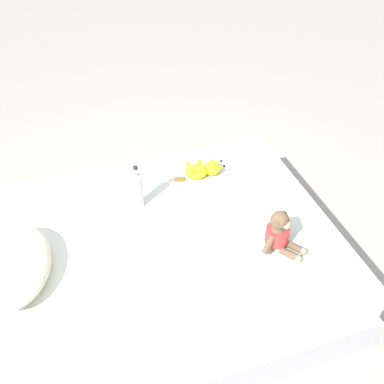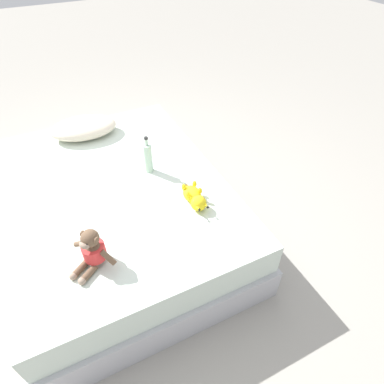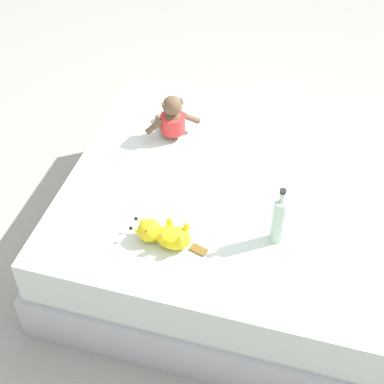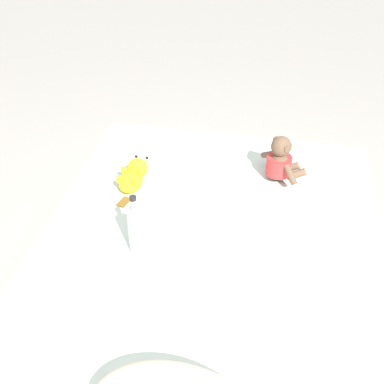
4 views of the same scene
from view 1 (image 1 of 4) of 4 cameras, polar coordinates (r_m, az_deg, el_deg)
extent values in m
plane|color=#9E998E|center=(2.70, -4.05, -12.88)|extent=(16.00, 16.00, 0.00)
cube|color=#B2B2B7|center=(2.60, -4.18, -11.26)|extent=(1.47, 1.97, 0.25)
cube|color=silver|center=(2.42, -4.46, -7.79)|extent=(1.43, 1.91, 0.23)
ellipsoid|color=beige|center=(2.27, -22.46, -9.05)|extent=(0.57, 0.40, 0.14)
ellipsoid|color=brown|center=(2.27, 11.28, -5.69)|extent=(0.15, 0.15, 0.15)
cylinder|color=red|center=(2.27, 11.30, -5.61)|extent=(0.17, 0.17, 0.09)
sphere|color=brown|center=(2.20, 11.65, -3.70)|extent=(0.10, 0.10, 0.10)
ellipsoid|color=gray|center=(2.19, 12.57, -4.26)|extent=(0.07, 0.08, 0.04)
sphere|color=black|center=(2.19, 12.78, -3.67)|extent=(0.01, 0.01, 0.01)
sphere|color=black|center=(2.17, 12.37, -4.22)|extent=(0.01, 0.01, 0.01)
cylinder|color=brown|center=(2.22, 12.23, -2.80)|extent=(0.03, 0.03, 0.03)
cylinder|color=brown|center=(2.16, 11.15, -4.17)|extent=(0.03, 0.03, 0.03)
cylinder|color=brown|center=(2.33, 12.39, -4.11)|extent=(0.08, 0.09, 0.08)
cylinder|color=brown|center=(2.20, 10.17, -7.00)|extent=(0.08, 0.09, 0.08)
cylinder|color=brown|center=(2.31, 13.53, -7.18)|extent=(0.10, 0.09, 0.04)
cylinder|color=brown|center=(2.27, 12.87, -8.12)|extent=(0.10, 0.09, 0.04)
sphere|color=gray|center=(2.30, 14.65, -7.70)|extent=(0.04, 0.04, 0.04)
sphere|color=gray|center=(2.27, 14.01, -8.64)|extent=(0.04, 0.04, 0.04)
ellipsoid|color=yellow|center=(2.68, 0.61, 2.76)|extent=(0.12, 0.15, 0.08)
sphere|color=yellow|center=(2.70, 2.70, 3.26)|extent=(0.10, 0.10, 0.10)
cone|color=yellow|center=(2.73, 3.37, 3.93)|extent=(0.03, 0.06, 0.05)
sphere|color=black|center=(2.73, 3.93, 4.16)|extent=(0.02, 0.02, 0.02)
cone|color=yellow|center=(2.69, 3.75, 3.23)|extent=(0.03, 0.06, 0.05)
sphere|color=black|center=(2.69, 4.33, 3.47)|extent=(0.02, 0.02, 0.02)
sphere|color=red|center=(2.71, 2.52, 4.10)|extent=(0.02, 0.02, 0.02)
sphere|color=red|center=(2.66, 2.92, 3.35)|extent=(0.02, 0.02, 0.02)
ellipsoid|color=yellow|center=(2.70, 0.97, 4.03)|extent=(0.03, 0.03, 0.05)
ellipsoid|color=yellow|center=(2.63, 1.50, 2.97)|extent=(0.03, 0.03, 0.05)
ellipsoid|color=yellow|center=(2.68, -0.54, 3.71)|extent=(0.03, 0.03, 0.05)
ellipsoid|color=yellow|center=(2.62, -0.09, 2.75)|extent=(0.03, 0.03, 0.05)
cube|color=brown|center=(2.68, -1.65, 1.72)|extent=(0.06, 0.08, 0.01)
cylinder|color=#B2D1B7|center=(2.45, -7.23, 0.16)|extent=(0.06, 0.06, 0.22)
cylinder|color=#B2D1B7|center=(2.37, -7.50, 2.62)|extent=(0.02, 0.02, 0.05)
cylinder|color=black|center=(2.35, -7.56, 3.23)|extent=(0.03, 0.03, 0.01)
camera|label=2|loc=(2.47, 44.55, 25.55)|focal=30.37mm
camera|label=3|loc=(3.53, -21.01, 41.88)|focal=55.71mm
camera|label=4|loc=(1.75, -55.74, 12.93)|focal=44.33mm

